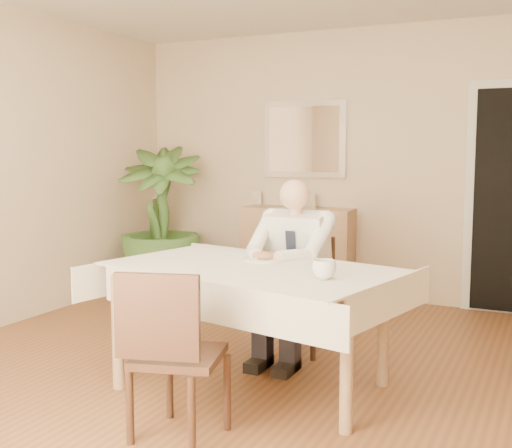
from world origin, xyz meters
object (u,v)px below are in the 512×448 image
at_px(chair_far, 304,286).
at_px(coffee_mug, 324,269).
at_px(potted_palm, 160,221).
at_px(dining_table, 251,280).
at_px(sideboard, 298,252).
at_px(chair_near, 170,347).
at_px(seated_man, 289,261).

xyz_separation_m(chair_far, coffee_mug, (0.52, -1.04, 0.35)).
bearing_deg(potted_palm, dining_table, -44.58).
bearing_deg(coffee_mug, potted_palm, 139.77).
relative_size(dining_table, potted_palm, 1.30).
bearing_deg(coffee_mug, sideboard, 114.58).
relative_size(coffee_mug, potted_palm, 0.09).
bearing_deg(chair_near, sideboard, 85.70).
bearing_deg(dining_table, sideboard, 117.88).
relative_size(chair_far, sideboard, 0.75).
distance_m(dining_table, chair_near, 0.87).
xyz_separation_m(chair_far, potted_palm, (-1.95, 1.05, 0.28)).
bearing_deg(chair_near, coffee_mug, 35.98).
xyz_separation_m(dining_table, sideboard, (-0.67, 2.43, -0.23)).
bearing_deg(coffee_mug, seated_man, 124.36).
bearing_deg(dining_table, potted_palm, 147.92).
distance_m(dining_table, seated_man, 0.59).
distance_m(dining_table, potted_palm, 2.74).
height_order(seated_man, coffee_mug, seated_man).
bearing_deg(seated_man, dining_table, -90.00).
relative_size(chair_near, potted_palm, 0.59).
distance_m(coffee_mug, potted_palm, 3.24).
distance_m(seated_man, sideboard, 1.98).
bearing_deg(coffee_mug, dining_table, 162.11).
height_order(chair_far, coffee_mug, coffee_mug).
relative_size(dining_table, sideboard, 1.75).
xyz_separation_m(seated_man, sideboard, (-0.67, 1.84, -0.25)).
height_order(coffee_mug, sideboard, sideboard).
distance_m(chair_near, sideboard, 3.35).
bearing_deg(sideboard, chair_near, -80.96).
xyz_separation_m(dining_table, chair_near, (-0.03, -0.85, -0.18)).
bearing_deg(chair_near, potted_palm, 109.37).
bearing_deg(sideboard, potted_palm, -160.25).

